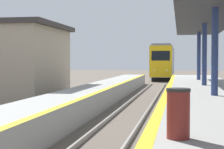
{
  "coord_description": "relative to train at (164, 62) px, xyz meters",
  "views": [
    {
      "loc": [
        2.26,
        -1.06,
        2.54
      ],
      "look_at": [
        -1.12,
        17.57,
        1.85
      ],
      "focal_mm": 60.0,
      "sensor_mm": 36.0,
      "label": 1
    }
  ],
  "objects": [
    {
      "name": "train",
      "position": [
        0.0,
        0.0,
        0.0
      ],
      "size": [
        2.74,
        16.4,
        4.68
      ],
      "color": "black",
      "rests_on": "ground"
    },
    {
      "name": "station_canopy",
      "position": [
        3.76,
        -36.39,
        2.46
      ],
      "size": [
        3.52,
        34.73,
        4.04
      ],
      "color": "navy",
      "rests_on": "platform_right"
    },
    {
      "name": "trash_bin",
      "position": [
        2.24,
        -45.91,
        -0.85
      ],
      "size": [
        0.47,
        0.47,
        0.98
      ],
      "color": "maroon",
      "rests_on": "platform_right"
    }
  ]
}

